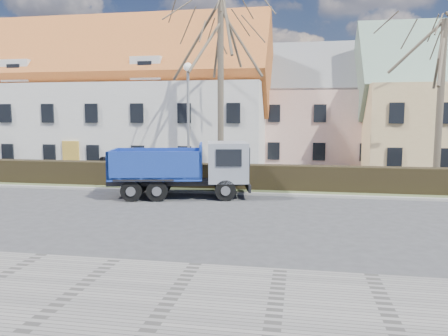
% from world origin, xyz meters
% --- Properties ---
extents(ground, '(120.00, 120.00, 0.00)m').
position_xyz_m(ground, '(0.00, 0.00, 0.00)').
color(ground, '#333335').
extents(sidewalk_near, '(80.00, 5.00, 0.08)m').
position_xyz_m(sidewalk_near, '(0.00, -8.50, 0.04)').
color(sidewalk_near, slate).
rests_on(sidewalk_near, ground).
extents(curb_far, '(80.00, 0.30, 0.12)m').
position_xyz_m(curb_far, '(0.00, 4.60, 0.06)').
color(curb_far, gray).
rests_on(curb_far, ground).
extents(grass_strip, '(80.00, 3.00, 0.10)m').
position_xyz_m(grass_strip, '(0.00, 6.20, 0.05)').
color(grass_strip, '#434F2C').
rests_on(grass_strip, ground).
extents(hedge, '(60.00, 0.90, 1.30)m').
position_xyz_m(hedge, '(0.00, 6.00, 0.65)').
color(hedge, black).
rests_on(hedge, ground).
extents(building_white, '(26.80, 10.80, 9.50)m').
position_xyz_m(building_white, '(-13.00, 16.00, 4.75)').
color(building_white, silver).
rests_on(building_white, ground).
extents(building_pink, '(10.80, 8.80, 8.00)m').
position_xyz_m(building_pink, '(4.00, 20.00, 4.00)').
color(building_pink, beige).
rests_on(building_pink, ground).
extents(tree_1, '(9.20, 9.20, 12.65)m').
position_xyz_m(tree_1, '(-2.00, 8.50, 6.33)').
color(tree_1, '#4D4335').
rests_on(tree_1, ground).
extents(tree_2, '(8.00, 8.00, 11.00)m').
position_xyz_m(tree_2, '(10.00, 8.50, 5.50)').
color(tree_2, '#4D4335').
rests_on(tree_2, ground).
extents(dump_truck, '(7.31, 3.98, 2.77)m').
position_xyz_m(dump_truck, '(-3.28, 3.39, 1.38)').
color(dump_truck, navy).
rests_on(dump_truck, ground).
extents(streetlight, '(0.54, 0.54, 6.94)m').
position_xyz_m(streetlight, '(-3.57, 7.00, 3.47)').
color(streetlight, '#949595').
rests_on(streetlight, ground).
extents(cart_frame, '(0.82, 0.53, 0.71)m').
position_xyz_m(cart_frame, '(-6.61, 4.59, 0.36)').
color(cart_frame, silver).
rests_on(cart_frame, ground).
extents(parked_car_a, '(4.05, 2.74, 1.28)m').
position_xyz_m(parked_car_a, '(-10.00, 11.20, 0.64)').
color(parked_car_a, black).
rests_on(parked_car_a, ground).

